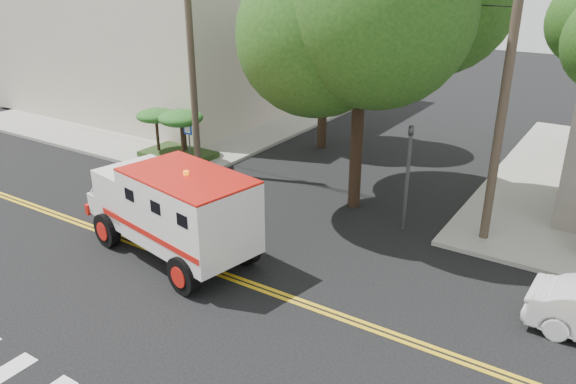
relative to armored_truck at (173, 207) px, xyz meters
The scene contains 11 objects.
ground 2.12m from the armored_truck, ahead, with size 100.00×100.00×0.00m, color black.
sidewalk_nw 18.12m from the armored_truck, 132.28° to the left, with size 17.00×17.00×0.15m, color gray.
building_left 20.81m from the armored_truck, 133.60° to the left, with size 16.00×14.00×10.00m, color #C3B3A0.
utility_pole_left 7.78m from the armored_truck, 125.94° to the left, with size 0.28×0.28×9.00m, color #382D23.
utility_pole_right 10.18m from the armored_truck, 38.34° to the left, with size 0.28×0.28×9.00m, color #382D23.
tree_main 8.87m from the armored_truck, 61.48° to the left, with size 6.08×5.70×9.85m.
tree_left 12.42m from the armored_truck, 96.48° to the left, with size 4.48×4.20×7.70m.
traffic_signal 7.53m from the armored_truck, 46.61° to the left, with size 0.15×0.18×3.60m.
accessibility_sign 7.74m from the armored_truck, 128.79° to the left, with size 0.45×0.10×2.02m.
palm_planter 8.89m from the armored_truck, 133.18° to the left, with size 3.52×2.63×2.36m.
armored_truck is the anchor object (origin of this frame).
Camera 1 is at (9.77, -10.76, 8.35)m, focal length 35.00 mm.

